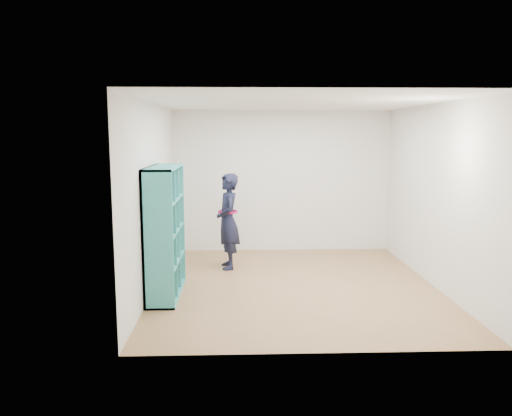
{
  "coord_description": "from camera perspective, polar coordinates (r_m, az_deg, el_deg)",
  "views": [
    {
      "loc": [
        -0.81,
        -6.95,
        2.18
      ],
      "look_at": [
        -0.55,
        0.3,
        1.09
      ],
      "focal_mm": 35.0,
      "sensor_mm": 36.0,
      "label": 1
    }
  ],
  "objects": [
    {
      "name": "person",
      "position": [
        8.07,
        -3.22,
        -1.52
      ],
      "size": [
        0.45,
        0.61,
        1.55
      ],
      "rotation": [
        0.0,
        0.0,
        -1.42
      ],
      "color": "black",
      "rests_on": "floor"
    },
    {
      "name": "floor",
      "position": [
        7.33,
        4.44,
        -8.82
      ],
      "size": [
        4.5,
        4.5,
        0.0
      ],
      "primitive_type": "plane",
      "color": "olive",
      "rests_on": "ground"
    },
    {
      "name": "bookshelf",
      "position": [
        6.84,
        -10.6,
        -2.89
      ],
      "size": [
        0.38,
        1.31,
        1.75
      ],
      "color": "teal",
      "rests_on": "floor"
    },
    {
      "name": "wall_back",
      "position": [
        9.27,
        2.96,
        3.07
      ],
      "size": [
        4.0,
        0.02,
        2.6
      ],
      "primitive_type": "cube",
      "color": "silver",
      "rests_on": "floor"
    },
    {
      "name": "wall_front",
      "position": [
        4.85,
        7.6,
        -2.02
      ],
      "size": [
        4.0,
        0.02,
        2.6
      ],
      "primitive_type": "cube",
      "color": "silver",
      "rests_on": "floor"
    },
    {
      "name": "smartphone",
      "position": [
        8.1,
        -4.33,
        -0.75
      ],
      "size": [
        0.04,
        0.08,
        0.12
      ],
      "rotation": [
        0.22,
        0.0,
        0.38
      ],
      "color": "silver",
      "rests_on": "person"
    },
    {
      "name": "wall_left",
      "position": [
        7.1,
        -11.69,
        1.23
      ],
      "size": [
        0.02,
        4.5,
        2.6
      ],
      "primitive_type": "cube",
      "color": "silver",
      "rests_on": "floor"
    },
    {
      "name": "wall_right",
      "position": [
        7.54,
        19.83,
        1.32
      ],
      "size": [
        0.02,
        4.5,
        2.6
      ],
      "primitive_type": "cube",
      "color": "silver",
      "rests_on": "floor"
    },
    {
      "name": "ceiling",
      "position": [
        7.01,
        4.69,
        11.93
      ],
      "size": [
        4.5,
        4.5,
        0.0
      ],
      "primitive_type": "plane",
      "color": "white",
      "rests_on": "wall_back"
    }
  ]
}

